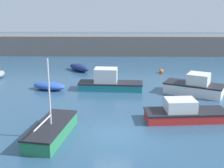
{
  "coord_description": "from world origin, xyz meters",
  "views": [
    {
      "loc": [
        0.23,
        -18.31,
        8.53
      ],
      "look_at": [
        -0.19,
        9.59,
        0.68
      ],
      "focal_mm": 50.0,
      "sensor_mm": 36.0,
      "label": 1
    }
  ],
  "objects": [
    {
      "name": "open_tender_yellow",
      "position": [
        -4.2,
        17.72,
        0.41
      ],
      "size": [
        3.15,
        3.28,
        0.82
      ],
      "rotation": [
        0.0,
        0.0,
        2.31
      ],
      "color": "navy",
      "rests_on": "ground_plane"
    },
    {
      "name": "motorboat_grey_hull",
      "position": [
        5.06,
        2.57,
        0.56
      ],
      "size": [
        5.95,
        2.48,
        1.56
      ],
      "rotation": [
        0.0,
        0.0,
        0.08
      ],
      "color": "red",
      "rests_on": "ground_plane"
    },
    {
      "name": "harbor_breakwater",
      "position": [
        0.0,
        28.94,
        1.45
      ],
      "size": [
        60.96,
        3.86,
        2.9
      ],
      "primitive_type": "cube",
      "color": "#66605B",
      "rests_on": "ground_plane"
    },
    {
      "name": "dinghy_near_pier",
      "position": [
        -12.55,
        14.54,
        0.36
      ],
      "size": [
        1.0,
        2.07,
        0.71
      ],
      "rotation": [
        0.0,
        0.0,
        1.61
      ],
      "color": "gray",
      "rests_on": "ground_plane"
    },
    {
      "name": "ground_plane",
      "position": [
        0.0,
        0.0,
        -0.1
      ],
      "size": [
        120.0,
        120.0,
        0.2
      ],
      "primitive_type": "cube",
      "color": "#2D5170"
    },
    {
      "name": "mooring_buoy_orange",
      "position": [
        5.37,
        16.71,
        0.25
      ],
      "size": [
        0.49,
        0.49,
        0.49
      ],
      "primitive_type": "sphere",
      "color": "orange",
      "rests_on": "ground_plane"
    },
    {
      "name": "motorboat_with_cabin",
      "position": [
        7.27,
        8.71,
        0.73
      ],
      "size": [
        5.56,
        4.17,
        1.96
      ],
      "rotation": [
        0.0,
        0.0,
        2.69
      ],
      "color": "white",
      "rests_on": "ground_plane"
    },
    {
      "name": "rowboat_blue_near",
      "position": [
        -6.16,
        9.94,
        0.37
      ],
      "size": [
        3.49,
        2.21,
        0.74
      ],
      "rotation": [
        0.0,
        0.0,
        6.01
      ],
      "color": "#2D56B7",
      "rests_on": "ground_plane"
    },
    {
      "name": "sailboat_twin_hulled",
      "position": [
        -3.83,
        -0.45,
        0.48
      ],
      "size": [
        2.7,
        5.38,
        5.06
      ],
      "rotation": [
        0.0,
        0.0,
        1.4
      ],
      "color": "#287A4C",
      "rests_on": "ground_plane"
    },
    {
      "name": "cabin_cruiser_white",
      "position": [
        -0.49,
        10.04,
        0.73
      ],
      "size": [
        6.13,
        2.22,
        2.07
      ],
      "rotation": [
        0.0,
        0.0,
        6.22
      ],
      "color": "teal",
      "rests_on": "ground_plane"
    }
  ]
}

